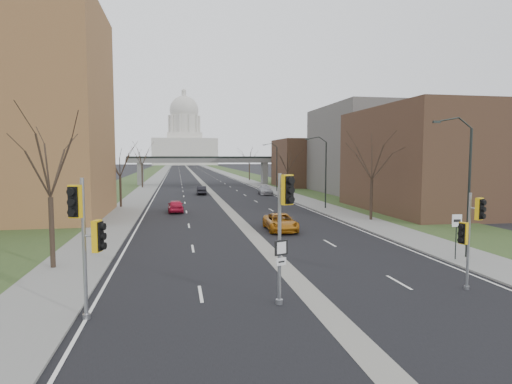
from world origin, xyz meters
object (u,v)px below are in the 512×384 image
object	(u,v)px
signal_pole_median	(284,215)
car_left_far	(201,190)
signal_pole_right	(470,227)
car_right_mid	(265,190)
car_left_near	(176,206)
signal_pole_left	(86,228)
car_right_near	(281,222)
speed_limit_sign	(456,228)

from	to	relation	value
signal_pole_median	car_left_far	world-z (taller)	signal_pole_median
signal_pole_right	car_right_mid	bearing A→B (deg)	67.58
car_left_near	car_left_far	distance (m)	23.23
signal_pole_left	signal_pole_median	distance (m)	7.86
car_left_near	car_right_near	xyz separation A→B (m)	(8.96, -14.10, 0.01)
speed_limit_sign	car_left_near	size ratio (longest dim) A/B	0.65
car_left_near	car_right_mid	size ratio (longest dim) A/B	0.84
signal_pole_right	speed_limit_sign	xyz separation A→B (m)	(3.14, 5.37, -1.04)
car_right_mid	signal_pole_right	bearing A→B (deg)	-89.51
signal_pole_right	signal_pole_left	bearing A→B (deg)	160.95
signal_pole_left	car_right_near	xyz separation A→B (m)	(12.19, 18.52, -2.92)
signal_pole_left	car_left_near	world-z (taller)	signal_pole_left
car_left_near	car_right_mid	distance (m)	25.35
speed_limit_sign	car_left_near	world-z (taller)	speed_limit_sign
signal_pole_median	car_right_mid	bearing A→B (deg)	57.92
car_left_far	car_right_near	world-z (taller)	car_right_near
speed_limit_sign	signal_pole_right	bearing A→B (deg)	-111.40
signal_pole_median	speed_limit_sign	size ratio (longest dim) A/B	2.05
signal_pole_median	car_right_near	xyz separation A→B (m)	(4.34, 18.28, -3.22)
signal_pole_left	car_left_far	xyz separation A→B (m)	(7.45, 55.46, -2.94)
signal_pole_median	car_right_near	world-z (taller)	signal_pole_median
signal_pole_left	car_left_near	xyz separation A→B (m)	(3.23, 32.62, -2.92)
signal_pole_right	car_right_near	bearing A→B (deg)	83.79
car_left_near	car_right_mid	bearing A→B (deg)	-127.83
signal_pole_left	car_left_far	bearing A→B (deg)	99.80
signal_pole_left	speed_limit_sign	xyz separation A→B (m)	(20.16, 6.06, -1.63)
signal_pole_left	signal_pole_median	size ratio (longest dim) A/B	0.98
signal_pole_median	car_right_mid	xyz separation A→B (m)	(10.14, 53.00, -3.22)
car_left_near	car_left_far	xyz separation A→B (m)	(4.22, 22.84, -0.01)
car_left_far	signal_pole_right	bearing A→B (deg)	100.60
signal_pole_median	car_right_near	bearing A→B (deg)	55.40
signal_pole_right	car_right_near	world-z (taller)	signal_pole_right
car_left_near	signal_pole_right	bearing A→B (deg)	111.11
car_right_mid	car_left_near	bearing A→B (deg)	-124.04
signal_pole_left	car_right_mid	world-z (taller)	signal_pole_left
car_left_far	car_right_mid	size ratio (longest dim) A/B	0.85
car_right_near	speed_limit_sign	bearing A→B (deg)	-55.09
signal_pole_right	car_left_near	size ratio (longest dim) A/B	1.09
signal_pole_median	speed_limit_sign	bearing A→B (deg)	4.05
speed_limit_sign	car_right_mid	world-z (taller)	speed_limit_sign
car_left_far	car_right_mid	world-z (taller)	car_right_mid
signal_pole_median	car_right_near	size ratio (longest dim) A/B	1.07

